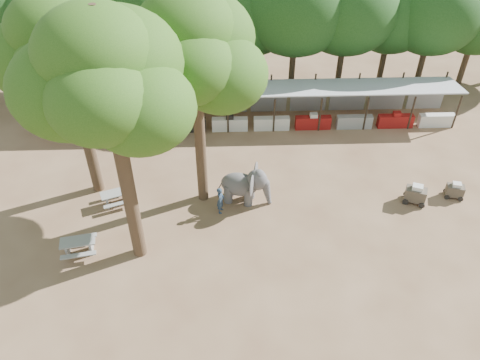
{
  "coord_description": "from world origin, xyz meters",
  "views": [
    {
      "loc": [
        -1.68,
        -13.8,
        17.15
      ],
      "look_at": [
        -1.0,
        5.0,
        2.0
      ],
      "focal_mm": 35.0,
      "sensor_mm": 36.0,
      "label": 1
    }
  ],
  "objects_px": {
    "yard_tree_left": "(64,51)",
    "handler": "(221,200)",
    "picnic_table_near": "(79,245)",
    "cart_front": "(416,194)",
    "cart_back": "(455,190)",
    "picnic_table_far": "(116,196)",
    "yard_tree_center": "(104,79)",
    "yard_tree_back": "(191,51)",
    "elephant": "(246,185)"
  },
  "relations": [
    {
      "from": "yard_tree_center",
      "to": "picnic_table_near",
      "type": "distance_m",
      "value": 9.11
    },
    {
      "from": "yard_tree_center",
      "to": "picnic_table_near",
      "type": "height_order",
      "value": "yard_tree_center"
    },
    {
      "from": "cart_front",
      "to": "cart_back",
      "type": "xyz_separation_m",
      "value": [
        2.34,
        0.35,
        -0.09
      ]
    },
    {
      "from": "picnic_table_near",
      "to": "cart_front",
      "type": "relative_size",
      "value": 1.34
    },
    {
      "from": "yard_tree_back",
      "to": "picnic_table_near",
      "type": "bearing_deg",
      "value": -144.71
    },
    {
      "from": "picnic_table_far",
      "to": "cart_front",
      "type": "xyz_separation_m",
      "value": [
        16.33,
        -0.46,
        0.07
      ]
    },
    {
      "from": "elephant",
      "to": "handler",
      "type": "height_order",
      "value": "elephant"
    },
    {
      "from": "elephant",
      "to": "picnic_table_near",
      "type": "height_order",
      "value": "elephant"
    },
    {
      "from": "picnic_table_near",
      "to": "cart_front",
      "type": "xyz_separation_m",
      "value": [
        17.53,
        3.11,
        0.04
      ]
    },
    {
      "from": "yard_tree_back",
      "to": "cart_front",
      "type": "height_order",
      "value": "yard_tree_back"
    },
    {
      "from": "yard_tree_back",
      "to": "picnic_table_near",
      "type": "height_order",
      "value": "yard_tree_back"
    },
    {
      "from": "yard_tree_left",
      "to": "cart_back",
      "type": "relative_size",
      "value": 9.68
    },
    {
      "from": "handler",
      "to": "cart_front",
      "type": "relative_size",
      "value": 1.14
    },
    {
      "from": "yard_tree_back",
      "to": "handler",
      "type": "height_order",
      "value": "yard_tree_back"
    },
    {
      "from": "yard_tree_left",
      "to": "picnic_table_far",
      "type": "relative_size",
      "value": 5.62
    },
    {
      "from": "elephant",
      "to": "cart_front",
      "type": "relative_size",
      "value": 2.11
    },
    {
      "from": "yard_tree_center",
      "to": "handler",
      "type": "distance_m",
      "value": 9.72
    },
    {
      "from": "yard_tree_back",
      "to": "cart_back",
      "type": "distance_m",
      "value": 16.23
    },
    {
      "from": "picnic_table_near",
      "to": "cart_front",
      "type": "distance_m",
      "value": 17.8
    },
    {
      "from": "handler",
      "to": "yard_tree_center",
      "type": "bearing_deg",
      "value": 134.93
    },
    {
      "from": "yard_tree_left",
      "to": "yard_tree_back",
      "type": "xyz_separation_m",
      "value": [
        6.0,
        -1.0,
        0.34
      ]
    },
    {
      "from": "yard_tree_back",
      "to": "yard_tree_left",
      "type": "bearing_deg",
      "value": 170.54
    },
    {
      "from": "picnic_table_far",
      "to": "cart_front",
      "type": "bearing_deg",
      "value": -22.36
    },
    {
      "from": "yard_tree_center",
      "to": "handler",
      "type": "bearing_deg",
      "value": 32.74
    },
    {
      "from": "elephant",
      "to": "picnic_table_near",
      "type": "distance_m",
      "value": 9.02
    },
    {
      "from": "yard_tree_left",
      "to": "cart_back",
      "type": "distance_m",
      "value": 21.57
    },
    {
      "from": "handler",
      "to": "cart_back",
      "type": "distance_m",
      "value": 13.01
    },
    {
      "from": "yard_tree_left",
      "to": "handler",
      "type": "xyz_separation_m",
      "value": [
        7.1,
        -2.37,
        -7.4
      ]
    },
    {
      "from": "yard_tree_back",
      "to": "elephant",
      "type": "distance_m",
      "value": 7.85
    },
    {
      "from": "yard_tree_back",
      "to": "elephant",
      "type": "bearing_deg",
      "value": -11.22
    },
    {
      "from": "handler",
      "to": "picnic_table_near",
      "type": "height_order",
      "value": "handler"
    },
    {
      "from": "yard_tree_back",
      "to": "picnic_table_far",
      "type": "relative_size",
      "value": 5.79
    },
    {
      "from": "picnic_table_near",
      "to": "picnic_table_far",
      "type": "bearing_deg",
      "value": 61.63
    },
    {
      "from": "elephant",
      "to": "cart_back",
      "type": "bearing_deg",
      "value": 13.36
    },
    {
      "from": "yard_tree_back",
      "to": "handler",
      "type": "distance_m",
      "value": 7.94
    },
    {
      "from": "elephant",
      "to": "cart_front",
      "type": "xyz_separation_m",
      "value": [
        9.28,
        -0.5,
        -0.52
      ]
    },
    {
      "from": "yard_tree_left",
      "to": "elephant",
      "type": "distance_m",
      "value": 11.14
    },
    {
      "from": "picnic_table_near",
      "to": "cart_back",
      "type": "distance_m",
      "value": 20.17
    },
    {
      "from": "yard_tree_center",
      "to": "picnic_table_far",
      "type": "height_order",
      "value": "yard_tree_center"
    },
    {
      "from": "handler",
      "to": "picnic_table_near",
      "type": "xyz_separation_m",
      "value": [
        -6.89,
        -2.73,
        -0.26
      ]
    },
    {
      "from": "yard_tree_center",
      "to": "elephant",
      "type": "distance_m",
      "value": 10.39
    },
    {
      "from": "elephant",
      "to": "handler",
      "type": "distance_m",
      "value": 1.65
    },
    {
      "from": "cart_back",
      "to": "cart_front",
      "type": "bearing_deg",
      "value": -156.58
    },
    {
      "from": "yard_tree_center",
      "to": "cart_back",
      "type": "bearing_deg",
      "value": 11.16
    },
    {
      "from": "handler",
      "to": "cart_front",
      "type": "distance_m",
      "value": 10.65
    },
    {
      "from": "yard_tree_center",
      "to": "cart_back",
      "type": "xyz_separation_m",
      "value": [
        17.08,
        3.37,
        -8.72
      ]
    },
    {
      "from": "handler",
      "to": "yard_tree_left",
      "type": "bearing_deg",
      "value": 83.75
    },
    {
      "from": "picnic_table_far",
      "to": "cart_front",
      "type": "height_order",
      "value": "cart_front"
    },
    {
      "from": "elephant",
      "to": "yard_tree_center",
      "type": "bearing_deg",
      "value": -133.16
    },
    {
      "from": "yard_tree_left",
      "to": "yard_tree_back",
      "type": "distance_m",
      "value": 6.09
    }
  ]
}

